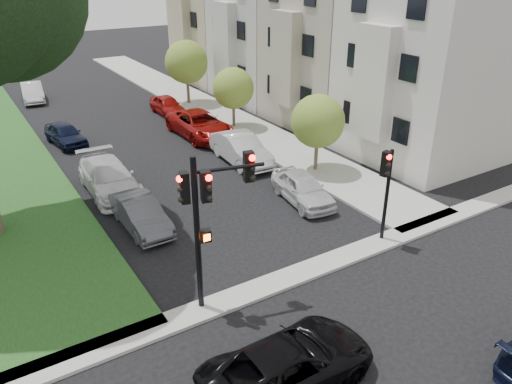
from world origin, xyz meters
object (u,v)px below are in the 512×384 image
car_parked_7 (65,134)px  car_parked_9 (33,92)px  small_tree_b (233,88)px  car_cross_near (289,364)px  car_parked_6 (109,178)px  car_parked_5 (141,214)px  car_parked_2 (200,124)px  car_parked_1 (241,149)px  small_tree_c (186,62)px  car_parked_0 (303,188)px  traffic_signal_main (208,205)px  small_tree_a (318,121)px  traffic_signal_secondary (386,179)px  car_parked_3 (168,105)px

car_parked_7 → car_parked_9: 11.44m
small_tree_b → car_cross_near: small_tree_b is taller
car_cross_near → car_parked_6: bearing=0.2°
car_parked_5 → car_parked_6: bearing=89.3°
car_parked_2 → car_parked_5: car_parked_2 is taller
car_parked_1 → car_parked_5: car_parked_1 is taller
small_tree_c → car_parked_0: bearing=-98.6°
small_tree_c → traffic_signal_main: bearing=-113.4°
car_parked_5 → car_parked_9: car_parked_9 is taller
car_cross_near → traffic_signal_main: bearing=1.0°
car_parked_1 → small_tree_a: bearing=-46.3°
car_cross_near → car_parked_5: size_ratio=1.20×
car_parked_5 → car_parked_1: bearing=28.5°
small_tree_c → car_parked_9: 12.32m
car_parked_0 → car_parked_6: car_parked_6 is taller
small_tree_a → car_parked_0: small_tree_a is taller
car_parked_5 → car_parked_9: (0.02, 23.43, 0.04)m
car_parked_2 → car_parked_6: (-7.21, -5.03, -0.01)m
car_parked_1 → car_parked_6: size_ratio=0.91×
car_parked_6 → car_parked_7: 7.90m
car_parked_1 → car_parked_2: car_parked_1 is taller
traffic_signal_secondary → car_parked_5: (-7.50, 5.94, -1.99)m
small_tree_c → small_tree_a: bearing=-90.0°
traffic_signal_main → car_parked_3: bearing=70.6°
car_parked_0 → car_parked_2: size_ratio=0.72×
car_parked_3 → car_parked_5: car_parked_5 is taller
car_parked_1 → small_tree_c: bearing=80.8°
small_tree_c → car_cross_near: 27.95m
car_cross_near → car_parked_9: 33.33m
car_parked_2 → car_parked_9: 16.00m
small_tree_b → car_parked_6: size_ratio=0.76×
traffic_signal_secondary → car_parked_6: size_ratio=0.73×
traffic_signal_secondary → car_parked_3: 20.66m
small_tree_c → small_tree_b: bearing=-90.0°
car_parked_0 → car_parked_6: size_ratio=0.77×
car_parked_6 → car_parked_0: bearing=-36.8°
small_tree_b → small_tree_a: bearing=-90.0°
small_tree_c → car_parked_9: small_tree_c is taller
traffic_signal_main → car_parked_6: bearing=91.1°
small_tree_b → car_parked_5: (-9.77, -9.45, -1.95)m
car_parked_7 → car_cross_near: bearing=-96.7°
car_parked_2 → traffic_signal_secondary: bearing=-89.6°
car_parked_1 → car_parked_6: bearing=-177.5°
car_parked_1 → car_parked_2: (0.07, 5.09, -0.01)m
car_parked_0 → car_parked_9: size_ratio=0.94×
traffic_signal_secondary → car_parked_7: size_ratio=1.01×
small_tree_a → car_parked_6: 10.46m
car_cross_near → small_tree_c: bearing=-21.0°
car_parked_7 → car_parked_9: car_parked_9 is taller
traffic_signal_main → car_parked_1: (6.94, 9.93, -2.79)m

